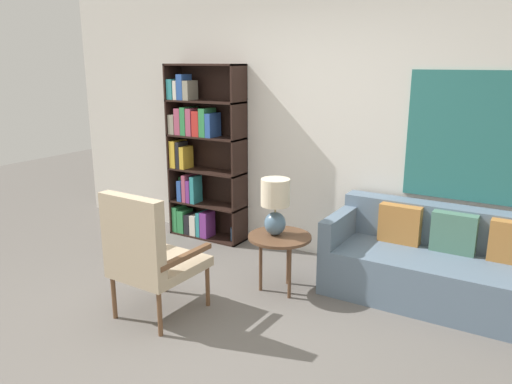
{
  "coord_description": "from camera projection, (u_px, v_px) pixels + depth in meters",
  "views": [
    {
      "loc": [
        2.12,
        -2.53,
        1.96
      ],
      "look_at": [
        0.03,
        0.93,
        0.9
      ],
      "focal_mm": 35.0,
      "sensor_mm": 36.0,
      "label": 1
    }
  ],
  "objects": [
    {
      "name": "armchair",
      "position": [
        147.0,
        252.0,
        3.79
      ],
      "size": [
        0.59,
        0.66,
        1.03
      ],
      "color": "brown",
      "rests_on": "ground_plane"
    },
    {
      "name": "couch",
      "position": [
        448.0,
        267.0,
        4.15
      ],
      "size": [
        1.98,
        0.8,
        0.76
      ],
      "color": "slate",
      "rests_on": "ground_plane"
    },
    {
      "name": "table_lamp",
      "position": [
        275.0,
        203.0,
        4.23
      ],
      "size": [
        0.25,
        0.25,
        0.49
      ],
      "color": "slate",
      "rests_on": "side_table"
    },
    {
      "name": "ground_plane",
      "position": [
        187.0,
        338.0,
        3.65
      ],
      "size": [
        14.0,
        14.0,
        0.0
      ],
      "primitive_type": "plane",
      "color": "#66605B"
    },
    {
      "name": "wall_back",
      "position": [
        313.0,
        125.0,
        4.97
      ],
      "size": [
        6.4,
        0.08,
        2.7
      ],
      "color": "silver",
      "rests_on": "ground_plane"
    },
    {
      "name": "side_table",
      "position": [
        280.0,
        241.0,
        4.29
      ],
      "size": [
        0.55,
        0.55,
        0.51
      ],
      "color": "brown",
      "rests_on": "ground_plane"
    },
    {
      "name": "bookshelf",
      "position": [
        198.0,
        156.0,
        5.58
      ],
      "size": [
        0.9,
        0.3,
        1.94
      ],
      "color": "black",
      "rests_on": "ground_plane"
    }
  ]
}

